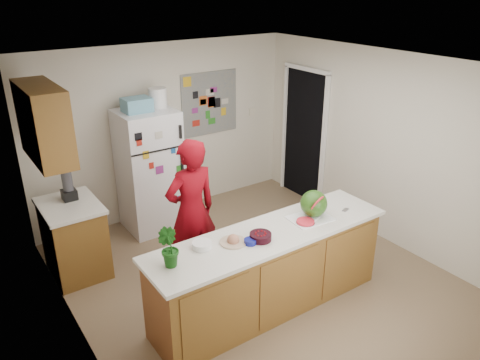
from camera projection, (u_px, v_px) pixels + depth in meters
floor at (256, 278)px, 5.58m from camera, size 4.00×4.50×0.02m
wall_back at (165, 131)px, 6.79m from camera, size 4.00×0.02×2.50m
wall_left at (71, 234)px, 4.04m from camera, size 0.02×4.50×2.50m
wall_right at (381, 147)px, 6.13m from camera, size 0.02×4.50×2.50m
ceiling at (259, 64)px, 4.58m from camera, size 4.00×4.50×0.02m
doorway at (304, 136)px, 7.30m from camera, size 0.03×0.85×2.04m
peninsula_base at (269, 272)px, 4.92m from camera, size 2.60×0.62×0.88m
peninsula_top at (271, 234)px, 4.74m from camera, size 2.68×0.70×0.04m
side_counter_base at (75, 240)px, 5.55m from camera, size 0.60×0.80×0.86m
side_counter_top at (69, 206)px, 5.37m from camera, size 0.64×0.84×0.04m
upper_cabinets at (44, 123)px, 4.86m from camera, size 0.35×1.00×0.80m
refrigerator at (150, 171)px, 6.43m from camera, size 0.75×0.70×1.70m
fridge_top_bin at (137, 105)px, 6.00m from camera, size 0.35×0.28×0.18m
photo_collage at (210, 103)px, 7.05m from camera, size 0.95×0.01×0.95m
person at (191, 212)px, 5.27m from camera, size 0.64×0.43×1.73m
blender_appliance at (68, 185)px, 5.41m from camera, size 0.12×0.12×0.38m
cutting_board at (310, 218)px, 4.99m from camera, size 0.47×0.37×0.01m
watermelon at (314, 204)px, 4.98m from camera, size 0.29×0.29×0.29m
watermelon_slice at (305, 222)px, 4.89m from camera, size 0.19×0.19×0.02m
cherry_bowl at (260, 237)px, 4.58m from camera, size 0.24×0.24×0.07m
white_bowl at (202, 245)px, 4.45m from camera, size 0.21×0.21×0.06m
cobalt_bowl at (250, 242)px, 4.52m from camera, size 0.14×0.14×0.05m
plate at (233, 242)px, 4.54m from camera, size 0.34×0.34×0.02m
paper_towel at (309, 219)px, 4.98m from camera, size 0.22×0.21×0.02m
keys at (345, 210)px, 5.18m from camera, size 0.10×0.06×0.01m
potted_plant at (168, 248)px, 4.12m from camera, size 0.22×0.24×0.36m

